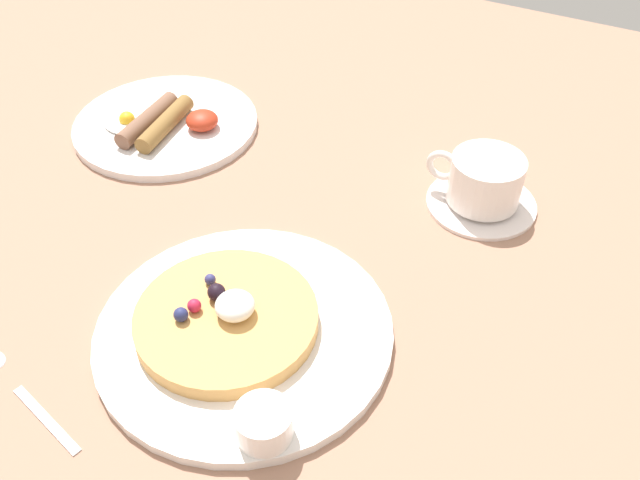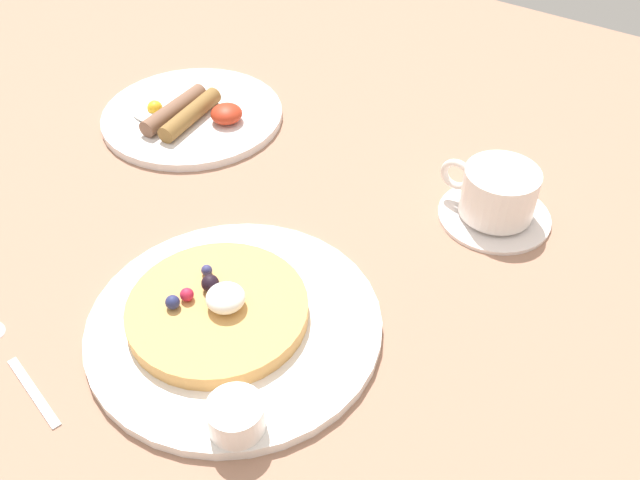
{
  "view_description": "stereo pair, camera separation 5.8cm",
  "coord_description": "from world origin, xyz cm",
  "px_view_note": "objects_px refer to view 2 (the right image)",
  "views": [
    {
      "loc": [
        27.21,
        -41.58,
        49.76
      ],
      "look_at": [
        3.58,
        2.79,
        4.0
      ],
      "focal_mm": 38.89,
      "sensor_mm": 36.0,
      "label": 1
    },
    {
      "loc": [
        32.18,
        -38.55,
        49.76
      ],
      "look_at": [
        3.58,
        2.79,
        4.0
      ],
      "focal_mm": 38.89,
      "sensor_mm": 36.0,
      "label": 2
    }
  ],
  "objects_px": {
    "coffee_cup": "(498,191)",
    "teaspoon": "(6,350)",
    "coffee_saucer": "(494,215)",
    "breakfast_plate": "(193,116)",
    "syrup_ramekin": "(236,416)",
    "pancake_plate": "(235,324)"
  },
  "relations": [
    {
      "from": "breakfast_plate",
      "to": "pancake_plate",
      "type": "bearing_deg",
      "value": -41.53
    },
    {
      "from": "coffee_saucer",
      "to": "coffee_cup",
      "type": "relative_size",
      "value": 1.12
    },
    {
      "from": "coffee_cup",
      "to": "teaspoon",
      "type": "bearing_deg",
      "value": -123.66
    },
    {
      "from": "pancake_plate",
      "to": "teaspoon",
      "type": "relative_size",
      "value": 1.85
    },
    {
      "from": "breakfast_plate",
      "to": "coffee_cup",
      "type": "bearing_deg",
      "value": 5.55
    },
    {
      "from": "syrup_ramekin",
      "to": "teaspoon",
      "type": "distance_m",
      "value": 0.23
    },
    {
      "from": "breakfast_plate",
      "to": "teaspoon",
      "type": "distance_m",
      "value": 0.41
    },
    {
      "from": "pancake_plate",
      "to": "coffee_cup",
      "type": "relative_size",
      "value": 2.5
    },
    {
      "from": "coffee_cup",
      "to": "coffee_saucer",
      "type": "bearing_deg",
      "value": 1.02
    },
    {
      "from": "coffee_saucer",
      "to": "coffee_cup",
      "type": "bearing_deg",
      "value": -178.98
    },
    {
      "from": "pancake_plate",
      "to": "syrup_ramekin",
      "type": "relative_size",
      "value": 5.88
    },
    {
      "from": "coffee_saucer",
      "to": "teaspoon",
      "type": "height_order",
      "value": "coffee_saucer"
    },
    {
      "from": "breakfast_plate",
      "to": "teaspoon",
      "type": "xyz_separation_m",
      "value": [
        0.13,
        -0.39,
        -0.0
      ]
    },
    {
      "from": "coffee_saucer",
      "to": "coffee_cup",
      "type": "distance_m",
      "value": 0.03
    },
    {
      "from": "pancake_plate",
      "to": "syrup_ramekin",
      "type": "bearing_deg",
      "value": -48.93
    },
    {
      "from": "pancake_plate",
      "to": "coffee_cup",
      "type": "bearing_deg",
      "value": 65.4
    },
    {
      "from": "syrup_ramekin",
      "to": "coffee_cup",
      "type": "height_order",
      "value": "coffee_cup"
    },
    {
      "from": "breakfast_plate",
      "to": "coffee_saucer",
      "type": "height_order",
      "value": "breakfast_plate"
    },
    {
      "from": "pancake_plate",
      "to": "breakfast_plate",
      "type": "bearing_deg",
      "value": 138.47
    },
    {
      "from": "breakfast_plate",
      "to": "coffee_saucer",
      "type": "distance_m",
      "value": 0.41
    },
    {
      "from": "coffee_cup",
      "to": "teaspoon",
      "type": "distance_m",
      "value": 0.51
    },
    {
      "from": "syrup_ramekin",
      "to": "coffee_saucer",
      "type": "distance_m",
      "value": 0.38
    }
  ]
}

